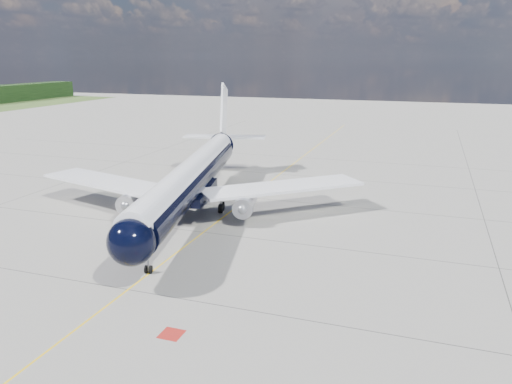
# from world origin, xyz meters

# --- Properties ---
(ground) EXTENTS (320.00, 320.00, 0.00)m
(ground) POSITION_xyz_m (0.00, 30.00, 0.00)
(ground) COLOR gray
(ground) RESTS_ON ground
(taxiway_centerline) EXTENTS (0.16, 160.00, 0.01)m
(taxiway_centerline) POSITION_xyz_m (0.00, 25.00, 0.00)
(taxiway_centerline) COLOR yellow
(taxiway_centerline) RESTS_ON ground
(red_marking) EXTENTS (1.60, 1.60, 0.01)m
(red_marking) POSITION_xyz_m (6.80, -10.00, 0.00)
(red_marking) COLOR maroon
(red_marking) RESTS_ON ground
(main_airliner) EXTENTS (41.26, 50.96, 14.88)m
(main_airliner) POSITION_xyz_m (-4.31, 16.76, 4.62)
(main_airliner) COLOR black
(main_airliner) RESTS_ON ground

